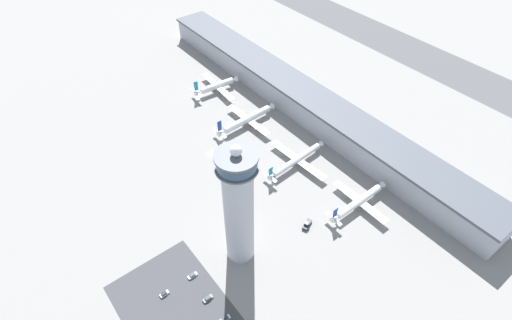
% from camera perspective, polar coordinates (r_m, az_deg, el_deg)
% --- Properties ---
extents(ground_plane, '(1000.00, 1000.00, 0.00)m').
position_cam_1_polar(ground_plane, '(235.91, -6.29, 0.85)').
color(ground_plane, gray).
extents(terminal_building, '(275.79, 25.00, 17.31)m').
position_cam_1_polar(terminal_building, '(264.12, 6.45, 8.63)').
color(terminal_building, '#A3A8B2').
rests_on(terminal_building, ground).
extents(runway_strip, '(413.68, 44.00, 0.01)m').
position_cam_1_polar(runway_strip, '(355.88, 21.68, 14.05)').
color(runway_strip, '#515154').
rests_on(runway_strip, ground).
extents(control_tower, '(16.78, 16.78, 66.53)m').
position_cam_1_polar(control_tower, '(164.51, -2.50, -6.72)').
color(control_tower, '#ADB2BC').
rests_on(control_tower, ground).
extents(parking_lot_surface, '(64.00, 40.00, 0.01)m').
position_cam_1_polar(parking_lot_surface, '(178.66, -10.74, -21.14)').
color(parking_lot_surface, '#424247').
rests_on(parking_lot_surface, ground).
extents(airplane_gate_alpha, '(40.24, 33.78, 13.61)m').
position_cam_1_polar(airplane_gate_alpha, '(284.09, -5.64, 10.48)').
color(airplane_gate_alpha, white).
rests_on(airplane_gate_alpha, ground).
extents(airplane_gate_bravo, '(38.69, 44.43, 13.61)m').
position_cam_1_polar(airplane_gate_bravo, '(252.61, -1.31, 5.81)').
color(airplane_gate_bravo, silver).
rests_on(airplane_gate_bravo, ground).
extents(airplane_gate_charlie, '(40.84, 43.03, 11.28)m').
position_cam_1_polar(airplane_gate_charlie, '(226.42, 5.82, 0.01)').
color(airplane_gate_charlie, silver).
rests_on(airplane_gate_charlie, ground).
extents(airplane_gate_delta, '(33.98, 38.40, 11.87)m').
position_cam_1_polar(airplane_gate_delta, '(210.44, 14.47, -5.77)').
color(airplane_gate_delta, white).
rests_on(airplane_gate_delta, ground).
extents(service_truck_catering, '(4.89, 7.17, 3.11)m').
position_cam_1_polar(service_truck_catering, '(200.29, 7.29, -9.13)').
color(service_truck_catering, black).
rests_on(service_truck_catering, ground).
extents(service_truck_fuel, '(7.40, 3.29, 2.77)m').
position_cam_1_polar(service_truck_fuel, '(229.88, -0.66, 0.10)').
color(service_truck_fuel, black).
rests_on(service_truck_fuel, ground).
extents(service_truck_baggage, '(8.06, 6.17, 2.88)m').
position_cam_1_polar(service_truck_baggage, '(220.72, 2.44, -2.25)').
color(service_truck_baggage, black).
rests_on(service_truck_baggage, ground).
extents(car_yellow_taxi, '(2.00, 4.55, 1.58)m').
position_cam_1_polar(car_yellow_taxi, '(179.86, -6.89, -19.06)').
color(car_yellow_taxi, black).
rests_on(car_yellow_taxi, ground).
extents(car_red_hatchback, '(1.85, 4.54, 1.36)m').
position_cam_1_polar(car_red_hatchback, '(175.45, -4.42, -21.68)').
color(car_red_hatchback, black).
rests_on(car_red_hatchback, ground).
extents(car_white_wagon, '(1.89, 4.15, 1.54)m').
position_cam_1_polar(car_white_wagon, '(183.92, -12.97, -18.14)').
color(car_white_wagon, black).
rests_on(car_white_wagon, ground).
extents(car_black_suv, '(1.79, 4.49, 1.49)m').
position_cam_1_polar(car_black_suv, '(186.04, -9.06, -15.99)').
color(car_black_suv, black).
rests_on(car_black_suv, ground).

